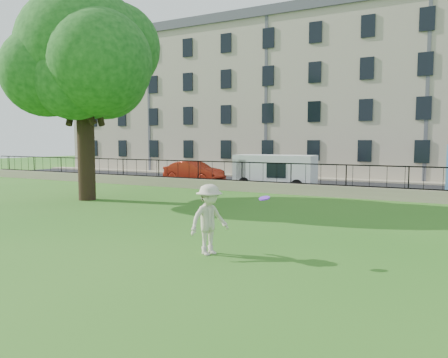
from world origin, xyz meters
The scene contains 11 objects.
ground centered at (0.00, 0.00, 0.00)m, with size 120.00×120.00×0.00m, color #266518.
retaining_wall centered at (0.00, 12.00, 0.30)m, with size 50.00×0.40×0.60m, color gray.
iron_railing centered at (0.00, 12.00, 1.15)m, with size 50.00×0.05×1.13m.
street centered at (0.00, 16.70, 0.01)m, with size 60.00×9.00×0.01m, color black.
sidewalk centered at (0.00, 21.90, 0.06)m, with size 60.00×1.40×0.12m, color gray.
building_row centered at (0.00, 27.57, 6.92)m, with size 56.40×10.40×13.80m.
tree centered at (-8.33, 5.07, 7.07)m, with size 8.38×6.58×10.55m.
man centered at (2.50, -1.21, 0.92)m, with size 1.18×0.68×1.83m, color beige.
frisbee centered at (4.00, -1.13, 1.56)m, with size 0.27×0.27×0.03m, color #7727E1.
red_sedan centered at (-8.46, 15.40, 0.74)m, with size 1.57×4.51×1.49m, color maroon.
white_van centered at (-1.90, 14.40, 1.03)m, with size 4.93×1.92×2.07m, color silver.
Camera 1 is at (8.11, -10.81, 2.94)m, focal length 35.00 mm.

